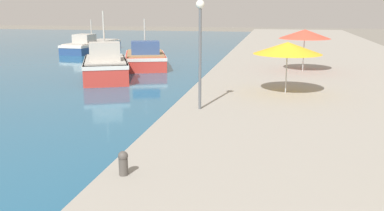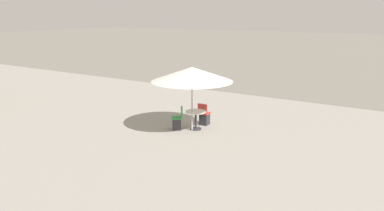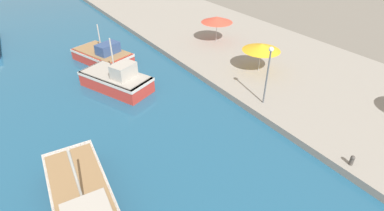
# 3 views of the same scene
# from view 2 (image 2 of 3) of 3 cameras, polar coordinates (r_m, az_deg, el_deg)

# --- Properties ---
(cafe_umbrella_pink) EXTENTS (3.11, 3.11, 2.49)m
(cafe_umbrella_pink) POSITION_cam_2_polar(r_m,az_deg,el_deg) (14.12, -0.00, 4.79)
(cafe_umbrella_pink) COLOR #B7B7B7
(cafe_umbrella_pink) RESTS_ON quay_promenade
(cafe_table) EXTENTS (0.80, 0.80, 0.74)m
(cafe_table) POSITION_cam_2_polar(r_m,az_deg,el_deg) (14.61, 0.58, -1.65)
(cafe_table) COLOR #333338
(cafe_table) RESTS_ON quay_promenade
(cafe_chair_left) EXTENTS (0.57, 0.58, 0.91)m
(cafe_chair_left) POSITION_cam_2_polar(r_m,az_deg,el_deg) (14.65, -2.25, -2.47)
(cafe_chair_left) COLOR #2D2D33
(cafe_chair_left) RESTS_ON quay_promenade
(cafe_chair_right) EXTENTS (0.45, 0.42, 0.91)m
(cafe_chair_right) POSITION_cam_2_polar(r_m,az_deg,el_deg) (15.28, 1.88, -1.77)
(cafe_chair_right) COLOR #2D2D33
(cafe_chair_right) RESTS_ON quay_promenade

